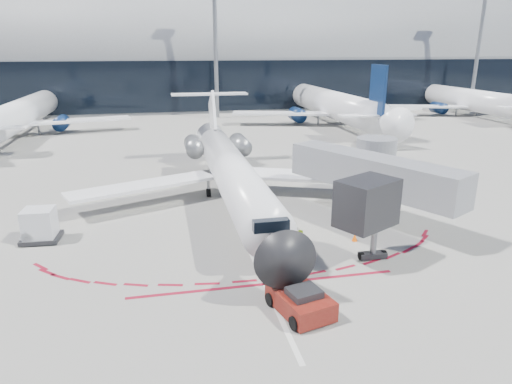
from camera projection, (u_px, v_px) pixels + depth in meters
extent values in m
plane|color=gray|center=(231.00, 210.00, 34.25)|extent=(260.00, 260.00, 0.00)
cube|color=silver|center=(227.00, 202.00, 36.11)|extent=(0.25, 40.00, 0.01)
cube|color=maroon|center=(265.00, 284.00, 23.51)|extent=(14.00, 0.25, 0.01)
cube|color=gray|center=(182.00, 82.00, 93.41)|extent=(150.00, 24.00, 10.00)
cylinder|color=gray|center=(181.00, 57.00, 91.90)|extent=(150.00, 24.00, 24.00)
cube|color=black|center=(186.00, 87.00, 82.16)|extent=(150.00, 0.20, 9.00)
cube|color=gray|center=(372.00, 173.00, 30.71)|extent=(8.22, 12.61, 2.30)
cube|color=black|center=(367.00, 203.00, 24.76)|extent=(3.86, 3.44, 2.60)
cylinder|color=gray|center=(374.00, 239.00, 26.01)|extent=(0.36, 0.36, 2.40)
cube|color=black|center=(373.00, 255.00, 26.31)|extent=(1.60, 0.60, 0.30)
cylinder|color=gray|center=(375.00, 167.00, 37.03)|extent=(3.20, 3.20, 4.80)
cylinder|color=black|center=(373.00, 192.00, 37.67)|extent=(4.00, 4.00, 0.50)
cylinder|color=gray|center=(215.00, 43.00, 76.25)|extent=(0.70, 0.70, 25.00)
cylinder|color=gray|center=(479.00, 43.00, 85.99)|extent=(0.70, 0.70, 25.00)
cylinder|color=white|center=(233.00, 174.00, 34.41)|extent=(2.93, 23.85, 2.93)
cone|color=black|center=(277.00, 246.00, 21.87)|extent=(2.93, 3.04, 2.93)
cone|color=white|center=(212.00, 140.00, 47.36)|extent=(2.93, 3.90, 2.93)
cube|color=black|center=(269.00, 222.00, 23.30)|extent=(1.84, 1.52, 0.60)
cube|color=white|center=(143.00, 186.00, 34.91)|extent=(11.61, 6.88, 0.34)
cube|color=white|center=(311.00, 176.00, 37.53)|extent=(11.61, 6.88, 0.34)
cube|color=white|center=(213.00, 116.00, 45.57)|extent=(0.27, 5.09, 5.18)
cube|color=white|center=(209.00, 94.00, 47.10)|extent=(7.80, 1.73, 0.17)
cylinder|color=slate|center=(194.00, 146.00, 42.80)|extent=(1.63, 3.69, 1.63)
cylinder|color=slate|center=(240.00, 144.00, 43.67)|extent=(1.63, 3.69, 1.63)
cylinder|color=black|center=(261.00, 258.00, 25.78)|extent=(0.24, 0.61, 0.61)
cylinder|color=black|center=(209.00, 193.00, 37.29)|extent=(0.33, 0.69, 0.69)
cylinder|color=black|center=(248.00, 190.00, 37.92)|extent=(0.33, 0.69, 0.69)
cylinder|color=gray|center=(261.00, 253.00, 25.69)|extent=(0.20, 0.20, 1.19)
cube|color=#5E110D|center=(300.00, 301.00, 20.89)|extent=(2.74, 3.59, 0.90)
cube|color=black|center=(304.00, 293.00, 20.46)|extent=(1.65, 1.51, 0.35)
cylinder|color=gray|center=(277.00, 284.00, 22.82)|extent=(0.76, 2.52, 0.10)
cylinder|color=black|center=(295.00, 323.00, 19.62)|extent=(0.43, 0.69, 0.64)
cylinder|color=black|center=(331.00, 312.00, 20.43)|extent=(0.43, 0.69, 0.64)
cylinder|color=black|center=(271.00, 299.00, 21.49)|extent=(0.43, 0.69, 0.64)
cylinder|color=black|center=(305.00, 290.00, 22.30)|extent=(0.43, 0.69, 0.64)
imported|color=#AADC17|center=(299.00, 246.00, 25.79)|extent=(0.81, 0.66, 1.92)
cube|color=black|center=(42.00, 238.00, 28.73)|extent=(2.36, 2.04, 0.25)
cube|color=silver|center=(39.00, 223.00, 28.42)|extent=(1.90, 1.79, 1.81)
cylinder|color=black|center=(23.00, 245.00, 27.93)|extent=(0.12, 0.23, 0.23)
cylinder|color=black|center=(54.00, 243.00, 28.19)|extent=(0.12, 0.23, 0.23)
cylinder|color=black|center=(30.00, 236.00, 29.32)|extent=(0.12, 0.23, 0.23)
cylinder|color=black|center=(60.00, 234.00, 29.58)|extent=(0.12, 0.23, 0.23)
cone|color=#EB5404|center=(355.00, 237.00, 28.71)|extent=(0.36, 0.36, 0.49)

